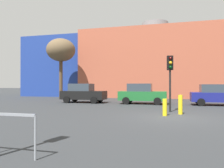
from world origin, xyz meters
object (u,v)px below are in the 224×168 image
at_px(parked_car_2, 216,95).
at_px(bare_tree_0, 61,51).
at_px(parked_car_1, 142,94).
at_px(parked_car_0, 83,93).
at_px(bollard_yellow_0, 180,105).
at_px(bollard_yellow_1, 165,107).
at_px(traffic_light_island, 170,70).

relative_size(parked_car_2, bare_tree_0, 0.54).
height_order(parked_car_1, parked_car_2, parked_car_1).
xyz_separation_m(parked_car_0, parked_car_1, (5.66, -0.00, -0.00)).
xyz_separation_m(bollard_yellow_0, bollard_yellow_1, (-0.86, -0.90, -0.09)).
bearing_deg(bollard_yellow_1, traffic_light_island, 81.07).
relative_size(parked_car_0, traffic_light_island, 1.20).
height_order(parked_car_0, bare_tree_0, bare_tree_0).
height_order(bollard_yellow_0, bollard_yellow_1, bollard_yellow_0).
xyz_separation_m(traffic_light_island, bollard_yellow_0, (0.57, -0.95, -2.04)).
bearing_deg(traffic_light_island, bollard_yellow_1, -22.05).
height_order(parked_car_0, parked_car_2, parked_car_0).
bearing_deg(parked_car_0, parked_car_2, -0.00).
bearing_deg(bollard_yellow_0, traffic_light_island, 120.93).
xyz_separation_m(parked_car_2, bollard_yellow_0, (-3.09, -6.49, -0.31)).
distance_m(bare_tree_0, bollard_yellow_0, 18.82).
bearing_deg(bollard_yellow_1, parked_car_2, 61.87).
distance_m(parked_car_1, bollard_yellow_1, 7.70).
xyz_separation_m(parked_car_1, parked_car_2, (6.10, 0.00, -0.04)).
distance_m(parked_car_0, bollard_yellow_1, 10.76).
bearing_deg(traffic_light_island, parked_car_1, -169.35).
distance_m(parked_car_0, parked_car_1, 5.66).
xyz_separation_m(traffic_light_island, bare_tree_0, (-13.20, 10.67, 3.40)).
bearing_deg(parked_car_2, bollard_yellow_0, -115.47).
height_order(traffic_light_island, bare_tree_0, bare_tree_0).
distance_m(traffic_light_island, bollard_yellow_1, 2.83).
xyz_separation_m(parked_car_1, bollard_yellow_0, (3.01, -6.49, -0.35)).
height_order(bare_tree_0, bollard_yellow_0, bare_tree_0).
distance_m(bollard_yellow_0, bollard_yellow_1, 1.24).
height_order(parked_car_1, bollard_yellow_0, parked_car_1).
height_order(parked_car_1, bare_tree_0, bare_tree_0).
distance_m(parked_car_1, traffic_light_island, 6.29).
distance_m(parked_car_1, bollard_yellow_0, 7.16).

